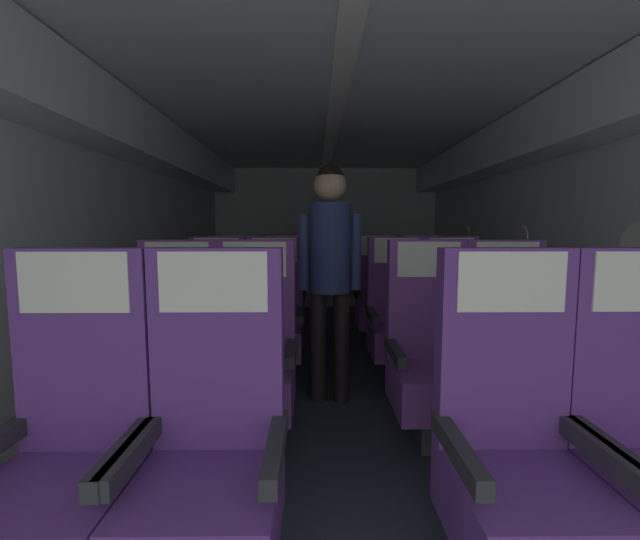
{
  "coord_description": "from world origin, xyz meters",
  "views": [
    {
      "loc": [
        -0.16,
        0.36,
        1.21
      ],
      "look_at": [
        -0.11,
        4.45,
        0.8
      ],
      "focal_mm": 23.09,
      "sensor_mm": 36.0,
      "label": 1
    }
  ],
  "objects": [
    {
      "name": "flight_attendant",
      "position": [
        -0.05,
        3.18,
        1.02
      ],
      "size": [
        0.43,
        0.28,
        1.64
      ],
      "rotation": [
        0.0,
        0.0,
        3.23
      ],
      "color": "black",
      "rests_on": "ground"
    },
    {
      "name": "seat_a_right_window",
      "position": [
        0.49,
        1.6,
        0.48
      ],
      "size": [
        0.48,
        0.48,
        1.15
      ],
      "color": "#38383D",
      "rests_on": "ground"
    },
    {
      "name": "fuselage_shell",
      "position": [
        0.0,
        3.6,
        1.57
      ],
      "size": [
        3.5,
        6.71,
        2.17
      ],
      "color": "silver",
      "rests_on": "ground"
    },
    {
      "name": "ground",
      "position": [
        0.0,
        3.33,
        -0.01
      ],
      "size": [
        3.62,
        7.06,
        0.02
      ],
      "primitive_type": "cube",
      "color": "#2D3342"
    },
    {
      "name": "seat_b_left_aisle",
      "position": [
        -0.5,
        2.6,
        0.48
      ],
      "size": [
        0.48,
        0.48,
        1.15
      ],
      "color": "#38383D",
      "rests_on": "ground"
    },
    {
      "name": "seat_c_left_aisle",
      "position": [
        -0.48,
        3.56,
        0.48
      ],
      "size": [
        0.48,
        0.48,
        1.15
      ],
      "color": "#38383D",
      "rests_on": "ground"
    },
    {
      "name": "seat_c_left_window",
      "position": [
        -0.94,
        3.56,
        0.48
      ],
      "size": [
        0.48,
        0.48,
        1.15
      ],
      "color": "#38383D",
      "rests_on": "ground"
    },
    {
      "name": "seat_c_right_aisle",
      "position": [
        0.94,
        3.56,
        0.48
      ],
      "size": [
        0.48,
        0.48,
        1.15
      ],
      "color": "#38383D",
      "rests_on": "ground"
    },
    {
      "name": "seat_d_right_aisle",
      "position": [
        0.94,
        4.54,
        0.48
      ],
      "size": [
        0.48,
        0.48,
        1.15
      ],
      "color": "#38383D",
      "rests_on": "ground"
    },
    {
      "name": "seat_b_right_window",
      "position": [
        0.49,
        2.59,
        0.48
      ],
      "size": [
        0.48,
        0.48,
        1.15
      ],
      "color": "#38383D",
      "rests_on": "ground"
    },
    {
      "name": "seat_d_left_window",
      "position": [
        -0.93,
        4.52,
        0.48
      ],
      "size": [
        0.48,
        0.48,
        1.15
      ],
      "color": "#38383D",
      "rests_on": "ground"
    },
    {
      "name": "seat_b_left_window",
      "position": [
        -0.93,
        2.59,
        0.48
      ],
      "size": [
        0.48,
        0.48,
        1.15
      ],
      "color": "#38383D",
      "rests_on": "ground"
    },
    {
      "name": "seat_a_left_window",
      "position": [
        -0.94,
        1.61,
        0.48
      ],
      "size": [
        0.48,
        0.48,
        1.15
      ],
      "color": "#38383D",
      "rests_on": "ground"
    },
    {
      "name": "seat_a_left_aisle",
      "position": [
        -0.49,
        1.61,
        0.48
      ],
      "size": [
        0.48,
        0.48,
        1.15
      ],
      "color": "#38383D",
      "rests_on": "ground"
    },
    {
      "name": "seat_d_right_window",
      "position": [
        0.49,
        4.52,
        0.48
      ],
      "size": [
        0.48,
        0.48,
        1.15
      ],
      "color": "#38383D",
      "rests_on": "ground"
    },
    {
      "name": "seat_c_right_window",
      "position": [
        0.5,
        3.56,
        0.48
      ],
      "size": [
        0.48,
        0.48,
        1.15
      ],
      "color": "#38383D",
      "rests_on": "ground"
    },
    {
      "name": "seat_d_left_aisle",
      "position": [
        -0.5,
        4.52,
        0.48
      ],
      "size": [
        0.48,
        0.48,
        1.15
      ],
      "color": "#38383D",
      "rests_on": "ground"
    },
    {
      "name": "seat_b_right_aisle",
      "position": [
        0.93,
        2.58,
        0.48
      ],
      "size": [
        0.48,
        0.48,
        1.15
      ],
      "color": "#38383D",
      "rests_on": "ground"
    }
  ]
}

